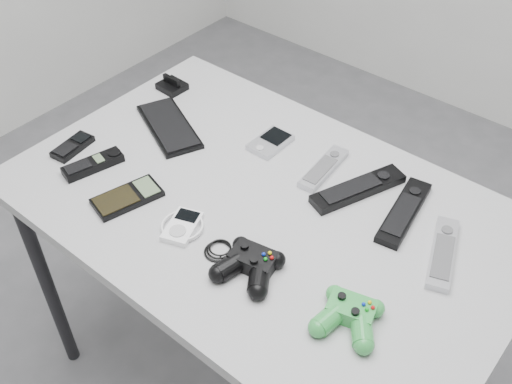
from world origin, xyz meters
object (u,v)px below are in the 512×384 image
Objects in this scene: remote_black_b at (404,211)px; mp3_player at (182,226)px; remote_silver_a at (324,168)px; calculator at (127,197)px; pda_keyboard at (169,126)px; remote_black_a at (358,188)px; cordless_handset at (93,164)px; controller_green at (349,314)px; controller_black at (250,263)px; desk at (263,223)px; mobile_phone at (73,146)px; pda at (270,142)px; remote_silver_b at (443,252)px.

remote_black_b is 2.22× the size of mp3_player.
remote_silver_a reaches higher than calculator.
pda_keyboard is 0.43m from remote_silver_a.
pda_keyboard is at bearing 131.20° from calculator.
remote_black_a is 1.62× the size of cordless_handset.
controller_green is (0.29, -0.33, 0.01)m from remote_silver_a.
remote_black_a is 0.35m from controller_black.
desk is 0.33m from remote_black_b.
mobile_phone is 0.10m from cordless_handset.
remote_silver_a is (0.04, 0.18, 0.08)m from desk.
pda and mp3_player have the same top height.
remote_silver_b reaches higher than desk.
pda is at bearing 152.99° from remote_silver_b.
remote_black_a is at bearing -11.25° from remote_silver_a.
controller_green is (0.33, -0.15, 0.09)m from desk.
calculator is (-0.13, -0.37, -0.00)m from pda.
controller_green is at bearing 19.53° from calculator.
pda_keyboard is 0.23m from cordless_handset.
remote_silver_a is at bearing 116.08° from controller_green.
pda_keyboard is 0.65m from remote_black_b.
mobile_phone is (-0.50, -0.15, 0.08)m from desk.
remote_black_b is at bearing 22.39° from remote_black_a.
pda is 0.52m from remote_silver_b.
controller_green is (-0.06, -0.26, 0.01)m from remote_silver_b.
remote_black_b reaches higher than calculator.
remote_black_a reaches higher than mobile_phone.
remote_black_a is at bearing 36.11° from pda_keyboard.
remote_black_a is at bearing 104.78° from controller_green.
controller_black reaches higher than pda_keyboard.
cordless_handset is 0.15m from calculator.
mobile_phone is 0.83× the size of controller_green.
mobile_phone is 0.50× the size of controller_black.
remote_silver_b is (0.35, -0.07, 0.00)m from remote_silver_a.
remote_black_b is (0.39, -0.01, 0.00)m from pda.
controller_green is (0.70, -0.21, 0.01)m from pda_keyboard.
remote_silver_b is 1.82× the size of mobile_phone.
cordless_handset is at bearing -173.52° from calculator.
remote_silver_b is at bearing 34.83° from cordless_handset.
remote_silver_b is at bearing 11.51° from mp3_player.
controller_green is at bearing -53.91° from remote_silver_a.
remote_silver_a is 0.79× the size of controller_black.
pda reaches higher than desk.
desk is 6.67× the size of remote_silver_a.
controller_black is at bearing -154.78° from remote_silver_b.
controller_black reaches higher than remote_silver_a.
controller_black is 0.23m from controller_green.
mp3_player is (-0.13, -0.36, -0.00)m from remote_silver_a.
remote_silver_b is 0.56m from mp3_player.
cordless_handset reaches higher than pda_keyboard.
remote_silver_a is at bearing 53.51° from cordless_handset.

